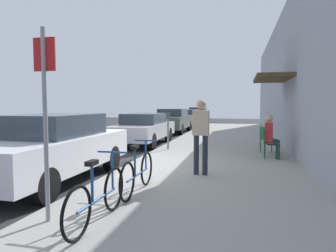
{
  "coord_description": "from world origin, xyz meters",
  "views": [
    {
      "loc": [
        2.93,
        -7.4,
        1.71
      ],
      "look_at": [
        0.01,
        4.69,
        0.82
      ],
      "focal_mm": 32.01,
      "sensor_mm": 36.0,
      "label": 1
    }
  ],
  "objects": [
    {
      "name": "parked_car_0",
      "position": [
        -1.1,
        -1.61,
        0.77
      ],
      "size": [
        1.8,
        4.4,
        1.49
      ],
      "color": "silver",
      "rests_on": "ground_plane"
    },
    {
      "name": "bicycle_0",
      "position": [
        1.11,
        -3.83,
        0.48
      ],
      "size": [
        0.46,
        1.71,
        0.9
      ],
      "color": "black",
      "rests_on": "sidewalk_slab"
    },
    {
      "name": "seated_patron_0",
      "position": [
        3.82,
        1.85,
        0.82
      ],
      "size": [
        0.45,
        0.39,
        1.29
      ],
      "color": "#232838",
      "rests_on": "sidewalk_slab"
    },
    {
      "name": "bicycle_1",
      "position": [
        1.15,
        -2.36,
        0.48
      ],
      "size": [
        0.46,
        1.71,
        0.9
      ],
      "color": "black",
      "rests_on": "sidewalk_slab"
    },
    {
      "name": "parked_car_1",
      "position": [
        -1.1,
        4.77,
        0.7
      ],
      "size": [
        1.8,
        4.4,
        1.33
      ],
      "color": "#B7B7BC",
      "rests_on": "ground_plane"
    },
    {
      "name": "parking_meter",
      "position": [
        0.45,
        2.88,
        0.89
      ],
      "size": [
        0.12,
        0.1,
        1.32
      ],
      "color": "slate",
      "rests_on": "sidewalk_slab"
    },
    {
      "name": "pedestrian_standing",
      "position": [
        2.07,
        -0.7,
        1.12
      ],
      "size": [
        0.36,
        0.22,
        1.7
      ],
      "color": "#232838",
      "rests_on": "sidewalk_slab"
    },
    {
      "name": "parked_car_4",
      "position": [
        -1.1,
        21.88,
        0.75
      ],
      "size": [
        1.8,
        4.4,
        1.45
      ],
      "color": "navy",
      "rests_on": "ground_plane"
    },
    {
      "name": "sidewalk_slab",
      "position": [
        2.25,
        2.0,
        0.06
      ],
      "size": [
        4.5,
        32.0,
        0.12
      ],
      "primitive_type": "cube",
      "color": "#9E9B93",
      "rests_on": "ground_plane"
    },
    {
      "name": "parked_car_2",
      "position": [
        -1.1,
        10.49,
        0.76
      ],
      "size": [
        1.8,
        4.4,
        1.45
      ],
      "color": "#47514C",
      "rests_on": "ground_plane"
    },
    {
      "name": "ground_plane",
      "position": [
        0.0,
        0.0,
        0.0
      ],
      "size": [
        60.0,
        60.0,
        0.0
      ],
      "primitive_type": "plane",
      "color": "#2D2D30"
    },
    {
      "name": "street_sign",
      "position": [
        0.4,
        -3.9,
        1.64
      ],
      "size": [
        0.32,
        0.06,
        2.6
      ],
      "color": "gray",
      "rests_on": "sidewalk_slab"
    },
    {
      "name": "parked_car_3",
      "position": [
        -1.1,
        16.12,
        0.7
      ],
      "size": [
        1.8,
        4.4,
        1.32
      ],
      "color": "#B7B7BC",
      "rests_on": "ground_plane"
    },
    {
      "name": "cafe_chair_1",
      "position": [
        3.76,
        2.75,
        0.62
      ],
      "size": [
        0.55,
        0.55,
        0.87
      ],
      "color": "#14592D",
      "rests_on": "sidewalk_slab"
    },
    {
      "name": "building_facade",
      "position": [
        4.65,
        2.01,
        2.73
      ],
      "size": [
        1.4,
        32.0,
        5.47
      ],
      "color": "#999EA8",
      "rests_on": "ground_plane"
    },
    {
      "name": "cafe_chair_0",
      "position": [
        3.76,
        1.86,
        0.62
      ],
      "size": [
        0.48,
        0.48,
        0.87
      ],
      "color": "#14592D",
      "rests_on": "sidewalk_slab"
    }
  ]
}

